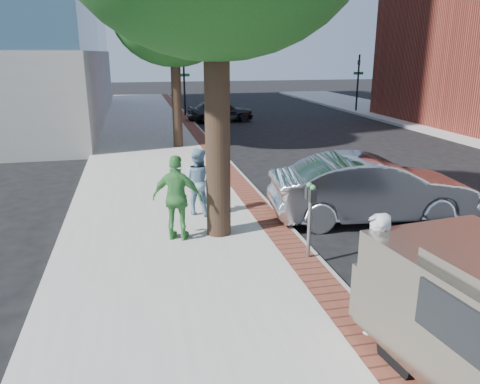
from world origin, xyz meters
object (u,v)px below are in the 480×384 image
object	(u,v)px
bg_car	(220,111)
person_officer	(198,181)
person_green	(177,198)
sedan_silver	(371,189)
parking_meter	(310,205)
person_gray	(373,273)

from	to	relation	value
bg_car	person_officer	bearing A→B (deg)	162.79
person_green	bg_car	size ratio (longest dim) A/B	0.47
sedan_silver	bg_car	bearing A→B (deg)	7.85
person_officer	person_green	world-z (taller)	person_green
parking_meter	person_gray	world-z (taller)	person_gray
parking_meter	person_officer	world-z (taller)	person_officer
bg_car	parking_meter	bearing A→B (deg)	169.53
parking_meter	bg_car	world-z (taller)	parking_meter
person_gray	person_green	xyz separation A→B (m)	(-2.31, 3.96, 0.03)
person_gray	sedan_silver	xyz separation A→B (m)	(2.37, 4.52, -0.23)
person_officer	person_green	size ratio (longest dim) A/B	0.90
sedan_silver	bg_car	size ratio (longest dim) A/B	1.25
person_green	sedan_silver	bearing A→B (deg)	-152.31
parking_meter	person_gray	size ratio (longest dim) A/B	0.85
person_officer	bg_car	xyz separation A→B (m)	(3.58, 16.44, -0.31)
parking_meter	person_green	size ratio (longest dim) A/B	0.82
person_officer	bg_car	bearing A→B (deg)	-66.08
person_officer	sedan_silver	world-z (taller)	person_officer
parking_meter	sedan_silver	bearing A→B (deg)	40.97
sedan_silver	person_green	bearing A→B (deg)	103.03
bg_car	person_green	bearing A→B (deg)	161.86
person_green	person_gray	bearing A→B (deg)	141.22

